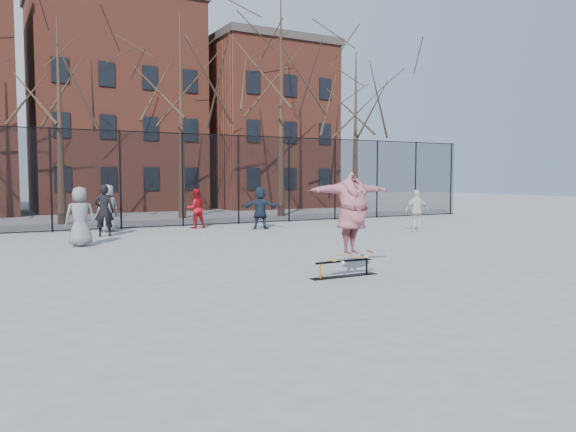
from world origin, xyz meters
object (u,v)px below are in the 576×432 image
bystander_red (196,209)px  bystander_black (104,211)px  skater (352,214)px  skate_rail (344,270)px  bystander_navy (260,208)px  skateboard (352,257)px  bystander_extra (108,208)px  bystander_grey (80,217)px  bystander_white (417,211)px

bystander_red → bystander_black: bearing=20.2°
skater → bystander_black: skater is taller
skate_rail → skater: size_ratio=0.75×
bystander_navy → skate_rail: bearing=106.1°
skate_rail → skateboard: 0.34m
bystander_navy → bystander_extra: 5.92m
skate_rail → bystander_red: 12.32m
bystander_grey → bystander_black: bearing=-109.0°
skate_rail → bystander_extra: 12.60m
skateboard → bystander_red: size_ratio=0.58×
skater → bystander_red: skater is taller
skate_rail → skateboard: skateboard is taller
skater → bystander_red: size_ratio=1.31×
bystander_white → skate_rail: bearing=57.7°
skateboard → bystander_black: (-3.05, 10.78, 0.52)m
bystander_black → bystander_extra: size_ratio=1.01×
skater → bystander_extra: skater is taller
bystander_red → bystander_white: size_ratio=1.00×
skateboard → bystander_red: bystander_red is taller
skate_rail → bystander_black: bearing=104.8°
skater → bystander_grey: bearing=113.6°
bystander_black → bystander_extra: bystander_black is taller
bystander_white → bystander_navy: size_ratio=0.94×
bystander_red → bystander_white: (7.03, -5.47, -0.00)m
bystander_extra → bystander_black: bearing=55.8°
skate_rail → bystander_grey: (-4.05, 8.17, 0.78)m
skate_rail → bystander_navy: 11.13m
skateboard → bystander_white: 10.44m
skate_rail → skateboard: bearing=0.0°
skateboard → skater: skater is taller
skater → skate_rail: bearing=176.1°
bystander_red → skate_rail: bearing=84.6°
bystander_white → bystander_navy: 6.20m
skateboard → bystander_white: (7.92, 6.79, 0.40)m
skateboard → bystander_navy: 11.06m
bystander_black → bystander_navy: bystander_black is taller
bystander_navy → bystander_red: bearing=-3.8°
bystander_grey → bystander_red: 6.56m
bystander_extra → skate_rail: bearing=82.5°
skate_rail → bystander_white: (8.12, 6.79, 0.67)m
bystander_black → bystander_red: (3.94, 1.48, -0.11)m
bystander_navy → bystander_extra: bearing=16.3°
bystander_grey → skater: bearing=123.3°
bystander_grey → bystander_navy: (7.31, 2.45, -0.05)m
skateboard → bystander_navy: bystander_navy is taller
skater → bystander_grey: size_ratio=1.17×
skater → bystander_red: 12.30m
bystander_black → bystander_navy: bearing=-166.0°
bystander_navy → bystander_extra: (-5.66, 1.72, 0.05)m
skate_rail → bystander_navy: size_ratio=0.93×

